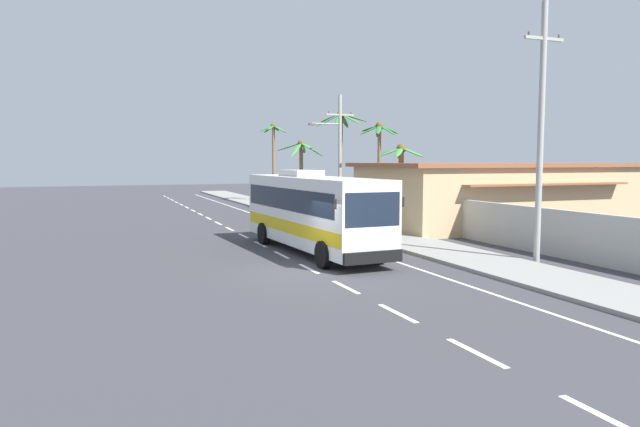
{
  "coord_description": "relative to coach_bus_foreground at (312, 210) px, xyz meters",
  "views": [
    {
      "loc": [
        -7.36,
        -19.67,
        4.02
      ],
      "look_at": [
        1.87,
        4.07,
        1.7
      ],
      "focal_mm": 32.58,
      "sensor_mm": 36.0,
      "label": 1
    }
  ],
  "objects": [
    {
      "name": "ground_plane",
      "position": [
        -1.52,
        -4.1,
        -1.87
      ],
      "size": [
        160.0,
        160.0,
        0.0
      ],
      "primitive_type": "plane",
      "color": "#3A3A3F"
    },
    {
      "name": "sidewalk_kerb",
      "position": [
        5.28,
        5.9,
        -1.8
      ],
      "size": [
        3.2,
        90.0,
        0.14
      ],
      "primitive_type": "cube",
      "color": "gray",
      "rests_on": "ground"
    },
    {
      "name": "lane_markings",
      "position": [
        0.72,
        10.5,
        -1.87
      ],
      "size": [
        3.93,
        71.0,
        0.01
      ],
      "color": "white",
      "rests_on": "ground"
    },
    {
      "name": "boundary_wall",
      "position": [
        9.08,
        9.9,
        -0.87
      ],
      "size": [
        0.24,
        60.0,
        2.0
      ],
      "primitive_type": "cube",
      "color": "#B2B2AD",
      "rests_on": "ground"
    },
    {
      "name": "coach_bus_foreground",
      "position": [
        0.0,
        0.0,
        0.0
      ],
      "size": [
        3.25,
        10.93,
        3.6
      ],
      "color": "white",
      "rests_on": "ground"
    },
    {
      "name": "motorcycle_beside_bus",
      "position": [
        2.18,
        9.93,
        -1.2
      ],
      "size": [
        0.56,
        1.96,
        1.67
      ],
      "color": "black",
      "rests_on": "ground"
    },
    {
      "name": "pedestrian_near_kerb",
      "position": [
        5.15,
        17.83,
        -0.84
      ],
      "size": [
        0.36,
        0.36,
        1.71
      ],
      "rotation": [
        0.0,
        0.0,
        3.7
      ],
      "color": "black",
      "rests_on": "sidewalk_kerb"
    },
    {
      "name": "pedestrian_midwalk",
      "position": [
        6.18,
        15.54,
        -0.79
      ],
      "size": [
        0.36,
        0.36,
        1.79
      ],
      "rotation": [
        0.0,
        0.0,
        3.86
      ],
      "color": "red",
      "rests_on": "sidewalk_kerb"
    },
    {
      "name": "utility_pole_nearest",
      "position": [
        7.26,
        -5.8,
        3.33
      ],
      "size": [
        1.81,
        0.24,
        10.07
      ],
      "color": "#9E9E99",
      "rests_on": "ground"
    },
    {
      "name": "utility_pole_mid",
      "position": [
        7.13,
        13.79,
        2.72
      ],
      "size": [
        3.36,
        0.24,
        8.59
      ],
      "color": "#9E9E99",
      "rests_on": "ground"
    },
    {
      "name": "palm_nearest",
      "position": [
        7.25,
        30.02,
        3.49
      ],
      "size": [
        2.68,
        2.48,
        7.6
      ],
      "color": "brown",
      "rests_on": "ground"
    },
    {
      "name": "palm_second",
      "position": [
        8.51,
        16.65,
        3.54
      ],
      "size": [
        3.96,
        3.8,
        7.76
      ],
      "color": "brown",
      "rests_on": "ground"
    },
    {
      "name": "palm_third",
      "position": [
        9.21,
        11.67,
        3.11
      ],
      "size": [
        2.78,
        2.58,
        6.64
      ],
      "color": "brown",
      "rests_on": "ground"
    },
    {
      "name": "palm_fourth",
      "position": [
        7.52,
        5.62,
        1.76
      ],
      "size": [
        2.89,
        2.74,
        4.99
      ],
      "color": "brown",
      "rests_on": "ground"
    },
    {
      "name": "palm_farthest",
      "position": [
        6.64,
        20.27,
        2.17
      ],
      "size": [
        3.65,
        4.04,
        5.68
      ],
      "color": "brown",
      "rests_on": "ground"
    },
    {
      "name": "roadside_building",
      "position": [
        14.26,
        5.79,
        0.09
      ],
      "size": [
        16.32,
        9.43,
        3.89
      ],
      "color": "tan",
      "rests_on": "ground"
    }
  ]
}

